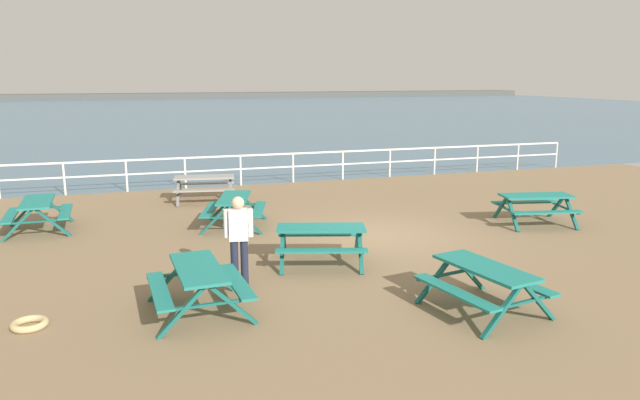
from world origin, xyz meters
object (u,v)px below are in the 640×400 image
(picnic_table_near_left, at_px, (321,236))
(picnic_table_far_right, at_px, (199,278))
(picnic_table_mid_centre, at_px, (485,277))
(picnic_table_corner, at_px, (536,202))
(picnic_table_seaward, at_px, (38,208))
(picnic_table_near_right, at_px, (234,204))
(picnic_table_far_left, at_px, (205,182))
(visitor, at_px, (239,235))

(picnic_table_near_left, relative_size, picnic_table_far_right, 1.15)
(picnic_table_mid_centre, xyz_separation_m, picnic_table_corner, (4.59, 4.66, 0.00))
(picnic_table_far_right, bearing_deg, picnic_table_seaward, 23.55)
(picnic_table_near_right, distance_m, picnic_table_seaward, 4.82)
(picnic_table_near_left, relative_size, picnic_table_corner, 1.04)
(picnic_table_far_left, height_order, visitor, visitor)
(picnic_table_near_left, bearing_deg, picnic_table_seaward, 158.82)
(picnic_table_seaward, bearing_deg, visitor, -144.93)
(picnic_table_seaward, bearing_deg, picnic_table_near_left, -130.18)
(picnic_table_near_right, relative_size, picnic_table_far_left, 1.07)
(visitor, bearing_deg, picnic_table_far_right, 152.19)
(picnic_table_near_left, relative_size, picnic_table_near_right, 1.00)
(picnic_table_near_left, xyz_separation_m, picnic_table_corner, (6.32, 1.42, 0.00))
(picnic_table_far_right, bearing_deg, picnic_table_near_right, -18.43)
(picnic_table_near_left, bearing_deg, picnic_table_far_left, 118.98)
(picnic_table_seaward, distance_m, picnic_table_corner, 12.61)
(picnic_table_near_right, xyz_separation_m, picnic_table_mid_centre, (2.91, -6.79, 0.00))
(picnic_table_far_left, distance_m, picnic_table_corner, 9.59)
(picnic_table_corner, bearing_deg, picnic_table_far_left, 156.30)
(picnic_table_near_right, bearing_deg, picnic_table_mid_centre, -140.22)
(picnic_table_far_left, bearing_deg, picnic_table_mid_centre, -63.65)
(picnic_table_corner, bearing_deg, picnic_table_mid_centre, -122.92)
(picnic_table_near_left, distance_m, visitor, 2.00)
(picnic_table_near_left, distance_m, picnic_table_corner, 6.48)
(picnic_table_mid_centre, height_order, picnic_table_corner, same)
(picnic_table_corner, relative_size, visitor, 1.24)
(picnic_table_far_left, bearing_deg, picnic_table_seaward, -142.78)
(picnic_table_near_left, bearing_deg, visitor, -140.90)
(picnic_table_mid_centre, distance_m, picnic_table_far_left, 10.71)
(picnic_table_corner, height_order, visitor, visitor)
(picnic_table_near_left, height_order, picnic_table_far_right, same)
(picnic_table_far_left, distance_m, picnic_table_seaward, 4.98)
(picnic_table_near_right, height_order, visitor, visitor)
(picnic_table_far_right, bearing_deg, visitor, -40.89)
(picnic_table_mid_centre, distance_m, picnic_table_corner, 6.54)
(picnic_table_mid_centre, distance_m, visitor, 4.36)
(picnic_table_near_right, xyz_separation_m, picnic_table_far_left, (-0.32, 3.42, 0.00))
(picnic_table_seaward, height_order, visitor, visitor)
(picnic_table_far_left, relative_size, visitor, 1.21)
(picnic_table_seaward, xyz_separation_m, visitor, (4.06, -5.34, 0.36))
(picnic_table_seaward, relative_size, visitor, 1.12)
(picnic_table_near_left, distance_m, picnic_table_mid_centre, 3.67)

